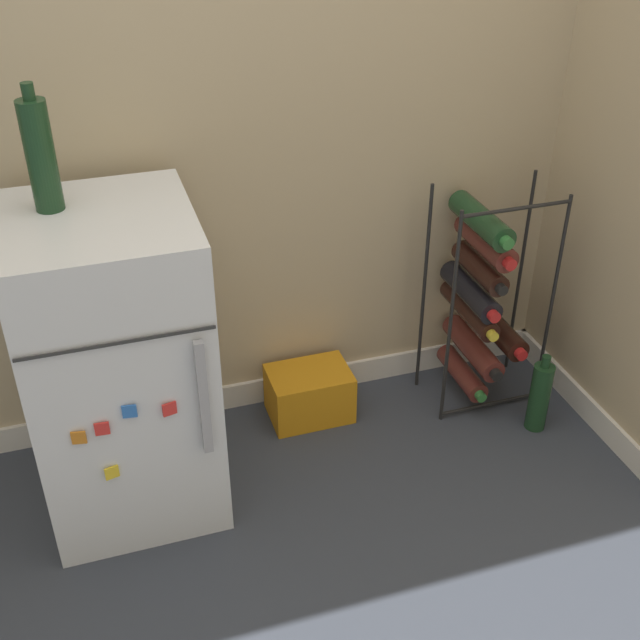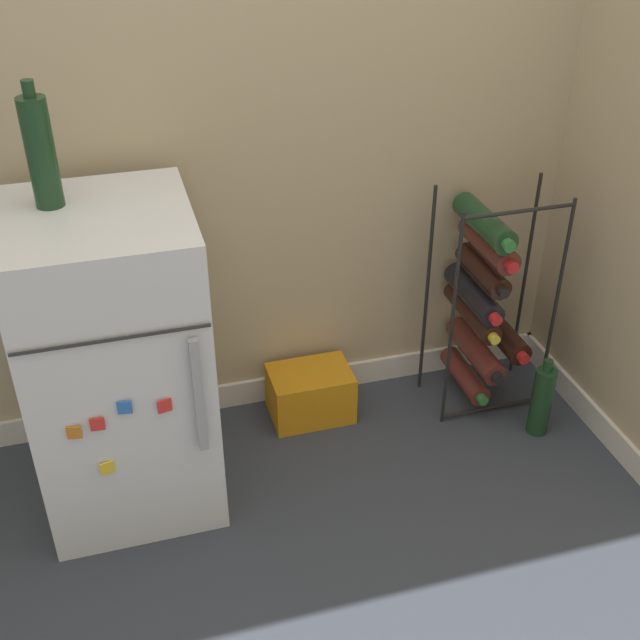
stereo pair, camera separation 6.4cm
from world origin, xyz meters
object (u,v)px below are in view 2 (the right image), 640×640
at_px(wine_rack, 481,301).
at_px(soda_box, 310,393).
at_px(mini_fridge, 119,363).
at_px(loose_bottle_floor, 542,400).
at_px(fridge_top_bottle, 41,152).

height_order(wine_rack, soda_box, wine_rack).
bearing_deg(wine_rack, mini_fridge, -174.31).
bearing_deg(loose_bottle_floor, mini_fridge, 174.96).
distance_m(wine_rack, loose_bottle_floor, 0.38).
height_order(soda_box, loose_bottle_floor, loose_bottle_floor).
bearing_deg(fridge_top_bottle, wine_rack, 1.68).
distance_m(fridge_top_bottle, loose_bottle_floor, 1.67).
distance_m(mini_fridge, wine_rack, 1.16).
relative_size(soda_box, loose_bottle_floor, 0.95).
bearing_deg(fridge_top_bottle, soda_box, 8.12).
xyz_separation_m(mini_fridge, soda_box, (0.59, 0.18, -0.36)).
bearing_deg(mini_fridge, wine_rack, 5.69).
xyz_separation_m(wine_rack, fridge_top_bottle, (-1.26, -0.04, 0.65)).
xyz_separation_m(wine_rack, loose_bottle_floor, (0.13, -0.23, -0.27)).
height_order(wine_rack, fridge_top_bottle, fridge_top_bottle).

